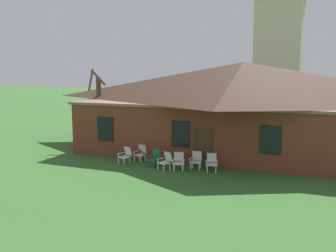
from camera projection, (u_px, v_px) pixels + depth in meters
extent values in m
cube|color=brown|center=(242.00, 127.00, 25.07)|extent=(19.87, 10.00, 3.20)
cube|color=#835E55|center=(242.00, 102.00, 24.83)|extent=(20.27, 10.20, 0.16)
pyramid|color=#382319|center=(243.00, 82.00, 24.64)|extent=(20.67, 10.40, 2.53)
cube|color=black|center=(105.00, 129.00, 23.23)|extent=(1.10, 0.06, 1.50)
cube|color=black|center=(181.00, 134.00, 21.37)|extent=(1.10, 0.06, 1.50)
cube|color=black|center=(270.00, 140.00, 19.51)|extent=(1.10, 0.06, 1.50)
cube|color=#422819|center=(203.00, 148.00, 20.97)|extent=(1.10, 0.06, 2.10)
cube|color=beige|center=(278.00, 61.00, 41.34)|extent=(4.80, 4.80, 12.76)
cube|color=silver|center=(281.00, 0.00, 40.40)|extent=(5.18, 5.18, 0.36)
cube|color=silver|center=(124.00, 162.00, 21.36)|extent=(0.06, 0.06, 0.36)
cube|color=silver|center=(119.00, 161.00, 21.66)|extent=(0.06, 0.06, 0.36)
cube|color=silver|center=(130.00, 161.00, 21.68)|extent=(0.06, 0.06, 0.36)
cube|color=silver|center=(124.00, 159.00, 21.98)|extent=(0.06, 0.06, 0.36)
cube|color=silver|center=(124.00, 157.00, 21.64)|extent=(0.68, 0.67, 0.05)
cube|color=silver|center=(128.00, 151.00, 21.83)|extent=(0.55, 0.35, 0.54)
cube|color=silver|center=(127.00, 155.00, 21.41)|extent=(0.21, 0.46, 0.03)
cube|color=silver|center=(125.00, 157.00, 21.30)|extent=(0.05, 0.05, 0.22)
cube|color=silver|center=(120.00, 153.00, 21.79)|extent=(0.21, 0.46, 0.03)
cube|color=silver|center=(118.00, 156.00, 21.68)|extent=(0.05, 0.05, 0.22)
cube|color=silver|center=(141.00, 160.00, 21.95)|extent=(0.06, 0.06, 0.36)
cube|color=silver|center=(134.00, 159.00, 22.18)|extent=(0.06, 0.06, 0.36)
cube|color=silver|center=(145.00, 158.00, 22.32)|extent=(0.06, 0.06, 0.36)
cube|color=silver|center=(139.00, 157.00, 22.56)|extent=(0.06, 0.06, 0.36)
cube|color=silver|center=(140.00, 155.00, 22.22)|extent=(0.61, 0.60, 0.05)
cube|color=silver|center=(143.00, 149.00, 22.44)|extent=(0.54, 0.27, 0.54)
cube|color=silver|center=(144.00, 152.00, 22.03)|extent=(0.13, 0.47, 0.03)
cube|color=silver|center=(142.00, 155.00, 21.91)|extent=(0.05, 0.05, 0.22)
cube|color=silver|center=(136.00, 151.00, 22.33)|extent=(0.13, 0.47, 0.03)
cube|color=silver|center=(134.00, 154.00, 22.20)|extent=(0.05, 0.05, 0.22)
cube|color=#28704C|center=(153.00, 165.00, 20.65)|extent=(0.06, 0.06, 0.36)
cube|color=#28704C|center=(147.00, 164.00, 20.94)|extent=(0.06, 0.06, 0.36)
cube|color=#28704C|center=(159.00, 164.00, 20.98)|extent=(0.06, 0.06, 0.36)
cube|color=#28704C|center=(153.00, 162.00, 21.28)|extent=(0.06, 0.06, 0.36)
cube|color=#28704C|center=(153.00, 160.00, 20.93)|extent=(0.68, 0.66, 0.05)
cube|color=#28704C|center=(157.00, 154.00, 21.13)|extent=(0.55, 0.34, 0.54)
cube|color=#28704C|center=(157.00, 158.00, 20.71)|extent=(0.20, 0.46, 0.03)
cube|color=#28704C|center=(155.00, 160.00, 20.60)|extent=(0.05, 0.05, 0.22)
cube|color=#28704C|center=(149.00, 156.00, 21.08)|extent=(0.20, 0.46, 0.03)
cube|color=#28704C|center=(147.00, 158.00, 20.97)|extent=(0.05, 0.05, 0.22)
cube|color=silver|center=(163.00, 168.00, 20.01)|extent=(0.07, 0.07, 0.36)
cube|color=silver|center=(158.00, 166.00, 20.36)|extent=(0.07, 0.07, 0.36)
cube|color=silver|center=(170.00, 167.00, 20.30)|extent=(0.07, 0.07, 0.36)
cube|color=silver|center=(164.00, 165.00, 20.64)|extent=(0.07, 0.07, 0.36)
cube|color=silver|center=(164.00, 163.00, 20.30)|extent=(0.72, 0.71, 0.05)
cube|color=silver|center=(168.00, 157.00, 20.46)|extent=(0.54, 0.40, 0.54)
cube|color=silver|center=(167.00, 160.00, 20.04)|extent=(0.26, 0.45, 0.03)
cube|color=silver|center=(165.00, 163.00, 19.95)|extent=(0.05, 0.05, 0.22)
cube|color=silver|center=(160.00, 159.00, 20.48)|extent=(0.26, 0.45, 0.03)
cube|color=silver|center=(158.00, 161.00, 20.39)|extent=(0.05, 0.05, 0.22)
cube|color=white|center=(182.00, 168.00, 19.96)|extent=(0.06, 0.06, 0.36)
cube|color=white|center=(174.00, 168.00, 20.01)|extent=(0.06, 0.06, 0.36)
cube|color=white|center=(183.00, 166.00, 20.40)|extent=(0.06, 0.06, 0.36)
cube|color=white|center=(175.00, 166.00, 20.45)|extent=(0.06, 0.06, 0.36)
cube|color=white|center=(178.00, 163.00, 20.17)|extent=(0.66, 0.65, 0.05)
cube|color=white|center=(179.00, 157.00, 20.44)|extent=(0.55, 0.33, 0.54)
cube|color=white|center=(184.00, 160.00, 20.10)|extent=(0.19, 0.47, 0.03)
cube|color=white|center=(184.00, 163.00, 19.95)|extent=(0.05, 0.05, 0.22)
cube|color=white|center=(173.00, 160.00, 20.16)|extent=(0.19, 0.47, 0.03)
cube|color=white|center=(173.00, 163.00, 20.01)|extent=(0.05, 0.05, 0.22)
cube|color=silver|center=(199.00, 167.00, 20.21)|extent=(0.06, 0.06, 0.36)
cube|color=silver|center=(191.00, 167.00, 20.34)|extent=(0.06, 0.06, 0.36)
cube|color=silver|center=(201.00, 165.00, 20.64)|extent=(0.06, 0.06, 0.36)
cube|color=silver|center=(193.00, 165.00, 20.76)|extent=(0.06, 0.06, 0.36)
cube|color=silver|center=(196.00, 162.00, 20.46)|extent=(0.59, 0.58, 0.05)
cube|color=silver|center=(197.00, 156.00, 20.71)|extent=(0.53, 0.25, 0.54)
cube|color=silver|center=(201.00, 159.00, 20.33)|extent=(0.11, 0.47, 0.03)
cube|color=silver|center=(200.00, 162.00, 20.19)|extent=(0.04, 0.04, 0.22)
cube|color=silver|center=(191.00, 158.00, 20.49)|extent=(0.11, 0.47, 0.03)
cube|color=silver|center=(190.00, 161.00, 20.35)|extent=(0.04, 0.04, 0.22)
cube|color=white|center=(216.00, 170.00, 19.72)|extent=(0.06, 0.06, 0.36)
cube|color=white|center=(207.00, 169.00, 19.78)|extent=(0.06, 0.06, 0.36)
cube|color=white|center=(216.00, 167.00, 20.16)|extent=(0.06, 0.06, 0.36)
cube|color=white|center=(207.00, 167.00, 20.22)|extent=(0.06, 0.06, 0.36)
cube|color=white|center=(212.00, 165.00, 19.94)|extent=(0.66, 0.64, 0.05)
cube|color=white|center=(212.00, 158.00, 20.20)|extent=(0.54, 0.32, 0.54)
cube|color=white|center=(217.00, 161.00, 19.86)|extent=(0.18, 0.47, 0.03)
cube|color=white|center=(217.00, 164.00, 19.71)|extent=(0.05, 0.05, 0.22)
cube|color=white|center=(206.00, 161.00, 19.93)|extent=(0.18, 0.47, 0.03)
cube|color=white|center=(206.00, 164.00, 19.79)|extent=(0.05, 0.05, 0.22)
cylinder|color=brown|center=(99.00, 111.00, 27.07)|extent=(0.36, 0.36, 4.86)
cylinder|color=brown|center=(91.00, 80.00, 26.79)|extent=(0.53, 1.21, 1.54)
cylinder|color=brown|center=(106.00, 100.00, 27.26)|extent=(1.05, 0.74, 0.93)
cylinder|color=brown|center=(98.00, 78.00, 26.28)|extent=(0.96, 0.69, 1.15)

